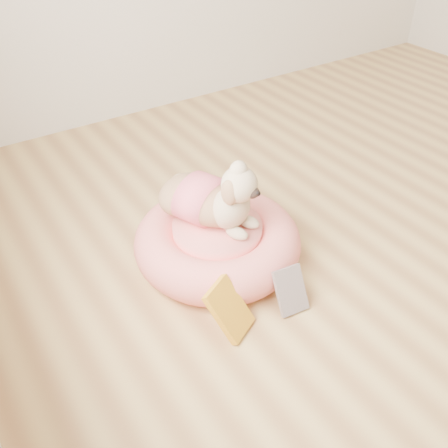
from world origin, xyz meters
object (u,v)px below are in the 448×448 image
pet_bed (217,242)px  dog (212,187)px  book_white (291,290)px  book_yellow (229,309)px

pet_bed → dog: size_ratio=1.59×
pet_bed → dog: (-0.00, 0.03, 0.25)m
book_white → pet_bed: bearing=108.1°
dog → book_yellow: bearing=-137.6°
pet_bed → dog: 0.26m
dog → book_white: 0.50m
book_yellow → book_white: size_ratio=1.19×
dog → book_yellow: dog is taller
dog → book_yellow: size_ratio=2.08×
book_yellow → book_white: (0.25, -0.04, -0.01)m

